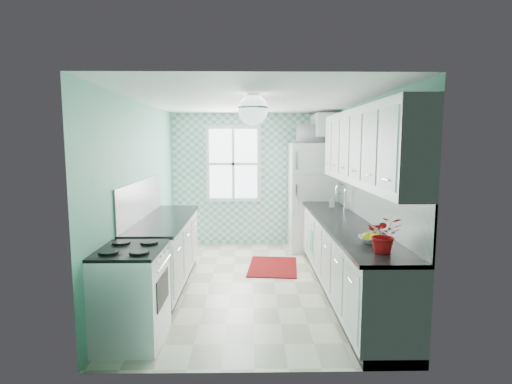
{
  "coord_description": "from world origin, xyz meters",
  "views": [
    {
      "loc": [
        -0.04,
        -5.39,
        1.95
      ],
      "look_at": [
        0.05,
        0.25,
        1.25
      ],
      "focal_mm": 28.0,
      "sensor_mm": 36.0,
      "label": 1
    }
  ],
  "objects_px": {
    "ceiling_light": "(253,109)",
    "stove": "(132,293)",
    "microwave": "(314,134)",
    "fruit_bowl": "(372,240)",
    "fridge": "(313,197)",
    "potted_plant": "(385,234)",
    "sink": "(333,211)"
  },
  "relations": [
    {
      "from": "stove",
      "to": "microwave",
      "type": "xyz_separation_m",
      "value": [
        2.31,
        3.4,
        1.62
      ]
    },
    {
      "from": "sink",
      "to": "fruit_bowl",
      "type": "height_order",
      "value": "sink"
    },
    {
      "from": "stove",
      "to": "potted_plant",
      "type": "xyz_separation_m",
      "value": [
        2.4,
        -0.21,
        0.63
      ]
    },
    {
      "from": "potted_plant",
      "to": "fruit_bowl",
      "type": "bearing_deg",
      "value": 90.0
    },
    {
      "from": "stove",
      "to": "potted_plant",
      "type": "height_order",
      "value": "potted_plant"
    },
    {
      "from": "fridge",
      "to": "sink",
      "type": "height_order",
      "value": "fridge"
    },
    {
      "from": "ceiling_light",
      "to": "fruit_bowl",
      "type": "distance_m",
      "value": 1.92
    },
    {
      "from": "ceiling_light",
      "to": "microwave",
      "type": "height_order",
      "value": "ceiling_light"
    },
    {
      "from": "potted_plant",
      "to": "stove",
      "type": "bearing_deg",
      "value": 175.0
    },
    {
      "from": "fridge",
      "to": "stove",
      "type": "bearing_deg",
      "value": -121.47
    },
    {
      "from": "stove",
      "to": "fridge",
      "type": "bearing_deg",
      "value": 53.68
    },
    {
      "from": "potted_plant",
      "to": "microwave",
      "type": "relative_size",
      "value": 0.59
    },
    {
      "from": "stove",
      "to": "sink",
      "type": "bearing_deg",
      "value": 38.87
    },
    {
      "from": "potted_plant",
      "to": "microwave",
      "type": "distance_m",
      "value": 3.74
    },
    {
      "from": "fridge",
      "to": "sink",
      "type": "bearing_deg",
      "value": -83.16
    },
    {
      "from": "ceiling_light",
      "to": "microwave",
      "type": "distance_m",
      "value": 2.82
    },
    {
      "from": "ceiling_light",
      "to": "microwave",
      "type": "bearing_deg",
      "value": 66.75
    },
    {
      "from": "potted_plant",
      "to": "microwave",
      "type": "xyz_separation_m",
      "value": [
        -0.09,
        3.61,
        0.99
      ]
    },
    {
      "from": "fridge",
      "to": "microwave",
      "type": "relative_size",
      "value": 3.32
    },
    {
      "from": "fridge",
      "to": "microwave",
      "type": "distance_m",
      "value": 1.13
    },
    {
      "from": "stove",
      "to": "microwave",
      "type": "bearing_deg",
      "value": 53.68
    },
    {
      "from": "sink",
      "to": "microwave",
      "type": "bearing_deg",
      "value": 97.12
    },
    {
      "from": "ceiling_light",
      "to": "stove",
      "type": "height_order",
      "value": "ceiling_light"
    },
    {
      "from": "ceiling_light",
      "to": "sink",
      "type": "xyz_separation_m",
      "value": [
        1.2,
        1.27,
        -1.39
      ]
    },
    {
      "from": "fruit_bowl",
      "to": "potted_plant",
      "type": "relative_size",
      "value": 0.76
    },
    {
      "from": "fruit_bowl",
      "to": "potted_plant",
      "type": "xyz_separation_m",
      "value": [
        0.0,
        -0.36,
        0.14
      ]
    },
    {
      "from": "fruit_bowl",
      "to": "stove",
      "type": "bearing_deg",
      "value": -176.3
    },
    {
      "from": "fridge",
      "to": "stove",
      "type": "distance_m",
      "value": 4.14
    },
    {
      "from": "ceiling_light",
      "to": "sink",
      "type": "relative_size",
      "value": 0.66
    },
    {
      "from": "sink",
      "to": "potted_plant",
      "type": "xyz_separation_m",
      "value": [
        -0.0,
        -2.3,
        0.18
      ]
    },
    {
      "from": "fruit_bowl",
      "to": "microwave",
      "type": "distance_m",
      "value": 3.43
    },
    {
      "from": "stove",
      "to": "sink",
      "type": "relative_size",
      "value": 1.73
    }
  ]
}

